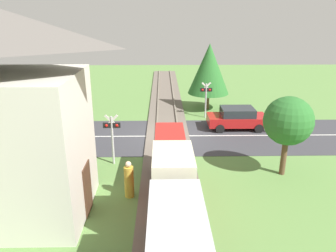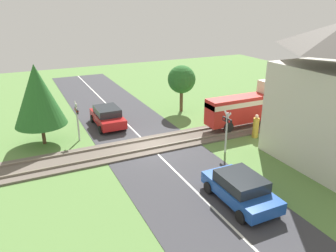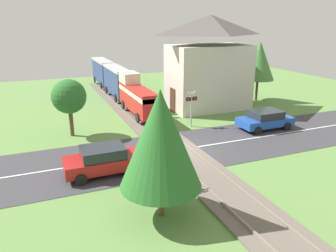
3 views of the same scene
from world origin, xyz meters
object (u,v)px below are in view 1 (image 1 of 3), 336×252
Objects in this scene: car_near_crossing at (237,118)px; pedestrian_by_station at (129,181)px; crossing_signal_east_approach at (112,132)px; car_far_side at (38,134)px; crossing_signal_west_approach at (206,95)px.

pedestrian_by_station is (6.65, 8.75, -0.01)m from car_near_crossing.
car_near_crossing is 10.99m from pedestrian_by_station.
crossing_signal_east_approach reaches higher than car_near_crossing.
crossing_signal_west_approach is at bearing -153.32° from car_far_side.
car_far_side is 8.41m from pedestrian_by_station.
car_far_side is at bearing -44.26° from pedestrian_by_station.
car_near_crossing is at bearing 126.33° from crossing_signal_west_approach.
car_near_crossing is 2.39× the size of pedestrian_by_station.
pedestrian_by_station is (-1.15, 3.32, -1.02)m from crossing_signal_east_approach.
pedestrian_by_station is at bearing 109.15° from crossing_signal_east_approach.
crossing_signal_east_approach is at bearing 34.82° from car_near_crossing.
crossing_signal_east_approach is (-4.87, 2.55, 1.04)m from car_far_side.
pedestrian_by_station is (4.78, 11.30, -1.02)m from crossing_signal_west_approach.
car_far_side is 12.14m from crossing_signal_west_approach.
pedestrian_by_station reaches higher than car_near_crossing.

